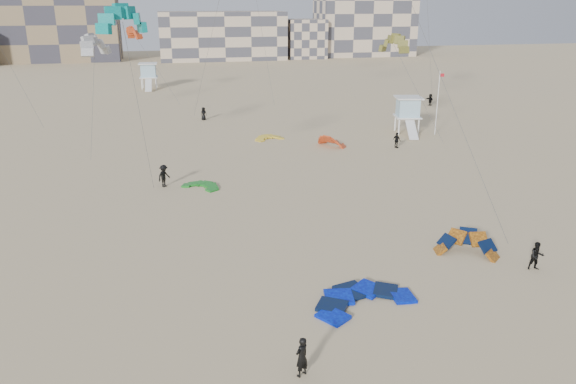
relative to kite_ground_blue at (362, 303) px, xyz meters
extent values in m
plane|color=tan|center=(-3.60, -1.55, 0.00)|extent=(320.00, 320.00, 0.00)
imported|color=black|center=(-4.45, -5.06, 0.89)|extent=(0.78, 0.71, 1.79)
imported|color=black|center=(10.99, 1.44, 0.84)|extent=(0.93, 0.79, 1.69)
imported|color=black|center=(-9.74, 21.53, 0.94)|extent=(1.36, 1.35, 1.88)
imported|color=black|center=(14.23, 29.56, 0.82)|extent=(0.80, 1.04, 1.65)
imported|color=black|center=(-4.48, 48.59, 0.83)|extent=(0.94, 0.77, 1.66)
imported|color=black|center=(28.86, 51.94, 0.87)|extent=(0.74, 1.68, 1.75)
cylinder|color=#3F3F3F|center=(-11.04, 16.93, 7.19)|extent=(1.05, 2.88, 12.38)
cylinder|color=#3F3F3F|center=(9.24, 13.71, 11.66)|extent=(1.89, 21.32, 21.33)
cylinder|color=#3F3F3F|center=(-15.68, 29.62, 5.83)|extent=(0.99, 4.03, 9.67)
cylinder|color=#3F3F3F|center=(-3.12, 42.22, 12.60)|extent=(5.37, 8.95, 23.20)
cylinder|color=#3F3F3F|center=(16.43, 29.91, 5.60)|extent=(3.08, 7.08, 9.21)
cylinder|color=#3F3F3F|center=(26.80, 49.24, 8.47)|extent=(3.00, 1.58, 14.95)
cylinder|color=#3F3F3F|center=(-25.12, 42.73, 7.50)|extent=(4.44, 0.96, 13.00)
cylinder|color=#3F3F3F|center=(4.00, 54.10, 12.43)|extent=(2.87, 5.34, 22.88)
cylinder|color=#3F3F3F|center=(-10.16, 60.33, 5.49)|extent=(5.90, 10.29, 9.00)
cube|color=white|center=(18.21, 36.11, 1.91)|extent=(3.39, 3.39, 0.14)
cube|color=#9BC3D4|center=(18.21, 36.11, 3.01)|extent=(2.78, 2.78, 2.05)
cube|color=white|center=(18.21, 36.11, 4.12)|extent=(3.51, 3.51, 0.16)
cube|color=white|center=(18.21, 33.35, 0.92)|extent=(1.59, 3.05, 1.70)
cube|color=white|center=(-11.74, 78.08, 2.02)|extent=(3.14, 3.14, 0.15)
cube|color=#9BC3D4|center=(-11.74, 78.08, 3.18)|extent=(2.58, 2.58, 2.16)
cube|color=white|center=(-11.74, 78.08, 4.34)|extent=(3.25, 3.25, 0.17)
cube|color=white|center=(-11.74, 75.16, 0.97)|extent=(1.20, 3.11, 1.79)
cylinder|color=white|center=(21.01, 34.41, 3.62)|extent=(0.09, 0.09, 7.24)
cube|color=red|center=(21.28, 34.41, 6.79)|extent=(0.54, 0.02, 0.36)
cube|color=#867051|center=(-33.60, 132.45, 9.00)|extent=(28.00, 14.00, 18.00)
cube|color=beige|center=(6.40, 128.45, 6.00)|extent=(32.00, 16.00, 12.00)
cube|color=beige|center=(46.40, 130.45, 8.00)|extent=(26.00, 14.00, 16.00)
cube|color=beige|center=(28.40, 126.45, 5.00)|extent=(10.00, 10.00, 10.00)
camera|label=1|loc=(-9.18, -24.00, 14.71)|focal=35.00mm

